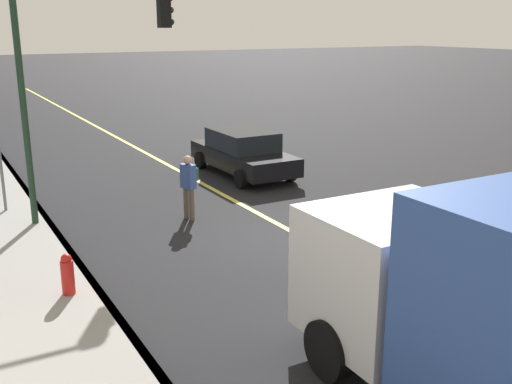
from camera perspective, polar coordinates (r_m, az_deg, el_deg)
ground at (r=14.66m, az=4.37°, el=-4.30°), size 200.00×200.00×0.00m
sidewalk_slab at (r=12.50m, az=-22.30°, el=-8.76°), size 80.00×3.09×0.15m
curb_edge at (r=12.70m, az=-15.73°, el=-7.74°), size 80.00×0.16×0.15m
lane_stripe_center at (r=14.66m, az=4.37°, el=-4.28°), size 80.00×0.16×0.01m
car_black at (r=20.52m, az=-1.24°, el=3.80°), size 4.70×2.03×1.53m
pedestrian_with_backpack at (r=15.81m, az=-6.38°, el=0.93°), size 0.45×0.44×1.71m
traffic_light_mast at (r=15.74m, az=-16.21°, el=12.01°), size 0.28×4.01×6.09m
street_sign_post at (r=17.23m, az=-23.12°, el=3.02°), size 0.60×0.08×2.71m
fire_hydrant at (r=11.74m, az=-17.40°, el=-7.77°), size 0.24×0.24×0.94m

